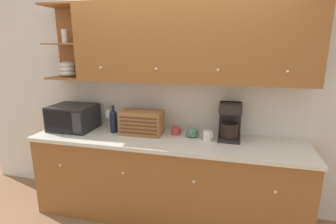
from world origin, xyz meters
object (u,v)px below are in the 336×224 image
mug_blue_second (176,131)px  bowl_stack_on_counter (192,132)px  microwave (73,117)px  bread_box (142,123)px  wine_glass (108,115)px  coffee_maker (230,121)px  mug (208,136)px  wine_bottle (114,120)px

mug_blue_second → bowl_stack_on_counter: size_ratio=0.74×
microwave → bread_box: (0.84, 0.03, -0.01)m
microwave → wine_glass: microwave is taller
coffee_maker → mug_blue_second: bearing=-178.8°
mug → coffee_maker: size_ratio=0.27×
wine_bottle → coffee_maker: coffee_maker is taller
microwave → bowl_stack_on_counter: 1.40m
microwave → bowl_stack_on_counter: size_ratio=3.41×
wine_glass → coffee_maker: size_ratio=0.58×
wine_bottle → bread_box: wine_bottle is taller
bowl_stack_on_counter → microwave: bearing=-176.8°
bread_box → bowl_stack_on_counter: bearing=4.9°
wine_glass → wine_bottle: 0.23m
bowl_stack_on_counter → bread_box: bearing=-175.1°
mug_blue_second → mug: bearing=-16.3°
wine_bottle → microwave: bearing=-179.3°
mug → wine_bottle: bearing=179.3°
wine_glass → bread_box: bearing=-16.6°
microwave → wine_bottle: size_ratio=1.57×
microwave → wine_glass: (0.36, 0.17, 0.01)m
microwave → bread_box: bearing=2.0°
bread_box → mug: (0.73, -0.04, -0.08)m
microwave → bread_box: 0.84m
bread_box → mug: bread_box is taller
coffee_maker → wine_glass: bearing=177.5°
wine_glass → coffee_maker: (1.42, -0.06, 0.04)m
bowl_stack_on_counter → mug: mug is taller
microwave → wine_bottle: 0.51m
microwave → wine_bottle: wine_bottle is taller
microwave → mug: bearing=-0.3°
bread_box → mug_blue_second: bearing=10.5°
microwave → bowl_stack_on_counter: (1.39, 0.08, -0.10)m
wine_glass → mug_blue_second: bearing=-5.0°
mug → coffee_maker: coffee_maker is taller
bread_box → coffee_maker: size_ratio=1.20×
mug_blue_second → coffee_maker: size_ratio=0.28×
wine_bottle → bowl_stack_on_counter: (0.88, 0.07, -0.10)m
bread_box → bowl_stack_on_counter: size_ratio=3.19×
bread_box → bowl_stack_on_counter: (0.55, 0.05, -0.09)m
bread_box → coffee_maker: bearing=4.8°
mug_blue_second → bowl_stack_on_counter: (0.19, -0.02, 0.00)m
mug → wine_glass: bearing=171.5°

